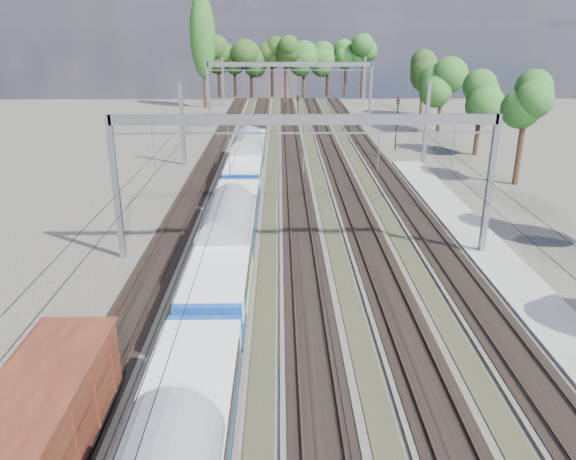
{
  "coord_description": "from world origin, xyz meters",
  "views": [
    {
      "loc": [
        -1.46,
        -3.25,
        14.0
      ],
      "look_at": [
        -1.0,
        27.16,
        2.8
      ],
      "focal_mm": 35.0,
      "sensor_mm": 36.0,
      "label": 1
    }
  ],
  "objects_px": {
    "signal_near": "(298,110)",
    "signal_far": "(397,117)",
    "emu_train": "(227,235)",
    "worker": "(286,106)"
  },
  "relations": [
    {
      "from": "signal_near",
      "to": "signal_far",
      "type": "bearing_deg",
      "value": -16.34
    },
    {
      "from": "emu_train",
      "to": "signal_far",
      "type": "relative_size",
      "value": 10.42
    },
    {
      "from": "signal_near",
      "to": "signal_far",
      "type": "height_order",
      "value": "signal_far"
    },
    {
      "from": "worker",
      "to": "emu_train",
      "type": "bearing_deg",
      "value": 171.51
    },
    {
      "from": "signal_near",
      "to": "worker",
      "type": "bearing_deg",
      "value": 118.14
    },
    {
      "from": "worker",
      "to": "signal_near",
      "type": "distance_m",
      "value": 23.05
    },
    {
      "from": "emu_train",
      "to": "worker",
      "type": "height_order",
      "value": "emu_train"
    },
    {
      "from": "signal_near",
      "to": "signal_far",
      "type": "distance_m",
      "value": 14.86
    },
    {
      "from": "worker",
      "to": "signal_near",
      "type": "relative_size",
      "value": 0.3
    },
    {
      "from": "worker",
      "to": "signal_near",
      "type": "bearing_deg",
      "value": 178.46
    }
  ]
}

